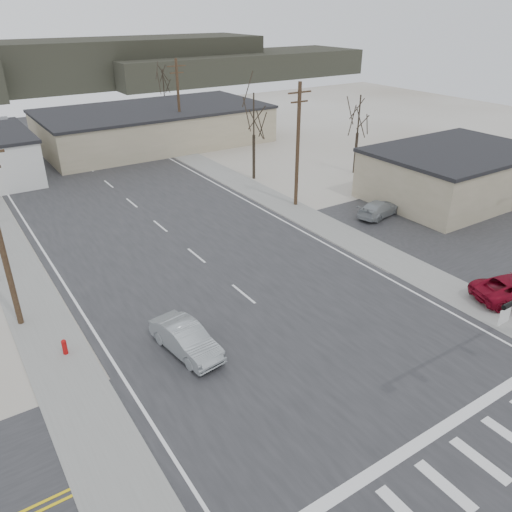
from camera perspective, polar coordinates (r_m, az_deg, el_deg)
The scene contains 20 objects.
ground at distance 24.18m, azimuth 8.94°, elevation -12.59°, with size 140.00×140.00×0.00m, color silver.
main_road at distance 34.79m, azimuth -7.58°, elevation 0.65°, with size 18.00×110.00×0.05m, color #262729.
cross_road at distance 24.17m, azimuth 8.94°, elevation -12.56°, with size 90.00×10.00×0.04m, color #262729.
parking_lot at distance 41.34m, azimuth 24.41°, elevation 2.73°, with size 18.00×20.00×0.03m, color #262729.
sidewalk_left at distance 36.75m, azimuth -26.14°, elevation -0.54°, with size 3.00×90.00×0.06m, color gray.
sidewalk_right at distance 43.71m, azimuth 1.99°, elevation 6.45°, with size 3.00×90.00×0.06m, color gray.
fire_hydrant at distance 26.15m, azimuth -21.03°, elevation -9.66°, with size 0.24×0.24×0.87m.
building_right_far at distance 63.25m, azimuth -11.49°, elevation 14.37°, with size 26.30×14.30×4.30m.
building_lot at distance 46.89m, azimuth 21.65°, elevation 8.74°, with size 14.30×10.30×4.30m.
upole_right_a at distance 41.16m, azimuth 4.80°, elevation 12.66°, with size 2.20×0.30×10.00m.
upole_right_b at distance 59.65m, azimuth -8.82°, elevation 16.86°, with size 2.20×0.30×10.00m.
tree_right_mid at distance 47.93m, azimuth -0.26°, elevation 15.63°, with size 3.74×3.74×8.33m.
tree_right_far at distance 71.84m, azimuth -10.53°, elevation 18.68°, with size 3.52×3.52×7.84m.
tree_lot at distance 50.83m, azimuth 11.68°, elevation 15.35°, with size 3.52×3.52×7.84m.
hill_center at distance 113.45m, azimuth -20.10°, elevation 19.89°, with size 80.00×18.00×9.00m, color #333026.
hill_right at distance 121.80m, azimuth -2.08°, elevation 20.91°, with size 60.00×18.00×5.50m, color #333026.
sedan_crossing at distance 24.65m, azimuth -8.01°, elevation -9.37°, with size 1.55×4.44×1.46m, color gray.
car_far_a at distance 64.55m, azimuth -15.29°, elevation 12.99°, with size 2.14×5.26×1.53m, color black.
car_far_b at distance 66.48m, azimuth -24.07°, elevation 11.94°, with size 1.59×3.94×1.34m, color black.
car_parked_silver at distance 41.13m, azimuth 13.90°, elevation 5.27°, with size 1.76×4.33×1.26m, color #92989C.
Camera 1 is at (-13.21, -13.37, 15.22)m, focal length 35.00 mm.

